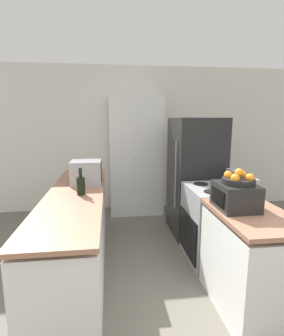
{
  "coord_description": "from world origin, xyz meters",
  "views": [
    {
      "loc": [
        -0.41,
        -1.4,
        1.67
      ],
      "look_at": [
        0.0,
        1.88,
        1.05
      ],
      "focal_mm": 28.0,
      "sensor_mm": 36.0,
      "label": 1
    }
  ],
  "objects_px": {
    "stove": "(215,223)",
    "toaster_oven": "(235,196)",
    "fruit_bowl": "(239,179)",
    "wine_bottle": "(81,185)",
    "pantry_cabinet": "(136,156)",
    "microwave": "(87,171)",
    "refrigerator": "(195,177)"
  },
  "relations": [
    {
      "from": "stove",
      "to": "fruit_bowl",
      "type": "relative_size",
      "value": 3.75
    },
    {
      "from": "microwave",
      "to": "fruit_bowl",
      "type": "distance_m",
      "value": 1.82
    },
    {
      "from": "stove",
      "to": "fruit_bowl",
      "type": "xyz_separation_m",
      "value": [
        -0.12,
        -0.72,
        0.71
      ]
    },
    {
      "from": "refrigerator",
      "to": "wine_bottle",
      "type": "bearing_deg",
      "value": -149.85
    },
    {
      "from": "toaster_oven",
      "to": "fruit_bowl",
      "type": "distance_m",
      "value": 0.16
    },
    {
      "from": "pantry_cabinet",
      "to": "toaster_oven",
      "type": "height_order",
      "value": "pantry_cabinet"
    },
    {
      "from": "refrigerator",
      "to": "pantry_cabinet",
      "type": "bearing_deg",
      "value": 128.92
    },
    {
      "from": "microwave",
      "to": "pantry_cabinet",
      "type": "bearing_deg",
      "value": 60.0
    },
    {
      "from": "fruit_bowl",
      "to": "refrigerator",
      "type": "bearing_deg",
      "value": 85.12
    },
    {
      "from": "stove",
      "to": "wine_bottle",
      "type": "height_order",
      "value": "wine_bottle"
    },
    {
      "from": "wine_bottle",
      "to": "toaster_oven",
      "type": "xyz_separation_m",
      "value": [
        1.39,
        -0.62,
        0.01
      ]
    },
    {
      "from": "pantry_cabinet",
      "to": "fruit_bowl",
      "type": "bearing_deg",
      "value": -75.55
    },
    {
      "from": "stove",
      "to": "toaster_oven",
      "type": "height_order",
      "value": "toaster_oven"
    },
    {
      "from": "stove",
      "to": "toaster_oven",
      "type": "bearing_deg",
      "value": -100.62
    },
    {
      "from": "refrigerator",
      "to": "fruit_bowl",
      "type": "height_order",
      "value": "refrigerator"
    },
    {
      "from": "microwave",
      "to": "toaster_oven",
      "type": "distance_m",
      "value": 1.8
    },
    {
      "from": "pantry_cabinet",
      "to": "refrigerator",
      "type": "distance_m",
      "value": 1.23
    },
    {
      "from": "stove",
      "to": "microwave",
      "type": "bearing_deg",
      "value": 163.16
    },
    {
      "from": "refrigerator",
      "to": "toaster_oven",
      "type": "relative_size",
      "value": 4.53
    },
    {
      "from": "microwave",
      "to": "wine_bottle",
      "type": "height_order",
      "value": "same"
    },
    {
      "from": "refrigerator",
      "to": "microwave",
      "type": "relative_size",
      "value": 3.63
    },
    {
      "from": "wine_bottle",
      "to": "fruit_bowl",
      "type": "relative_size",
      "value": 1.02
    },
    {
      "from": "stove",
      "to": "microwave",
      "type": "xyz_separation_m",
      "value": [
        -1.5,
        0.46,
        0.58
      ]
    },
    {
      "from": "stove",
      "to": "fruit_bowl",
      "type": "bearing_deg",
      "value": -99.48
    },
    {
      "from": "refrigerator",
      "to": "fruit_bowl",
      "type": "xyz_separation_m",
      "value": [
        -0.13,
        -1.52,
        0.32
      ]
    },
    {
      "from": "stove",
      "to": "wine_bottle",
      "type": "bearing_deg",
      "value": -176.58
    },
    {
      "from": "stove",
      "to": "pantry_cabinet",
      "type": "bearing_deg",
      "value": 113.42
    },
    {
      "from": "pantry_cabinet",
      "to": "wine_bottle",
      "type": "distance_m",
      "value": 1.99
    },
    {
      "from": "wine_bottle",
      "to": "fruit_bowl",
      "type": "distance_m",
      "value": 1.55
    },
    {
      "from": "stove",
      "to": "microwave",
      "type": "distance_m",
      "value": 1.67
    },
    {
      "from": "refrigerator",
      "to": "fruit_bowl",
      "type": "relative_size",
      "value": 6.04
    },
    {
      "from": "toaster_oven",
      "to": "wine_bottle",
      "type": "bearing_deg",
      "value": 156.08
    }
  ]
}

